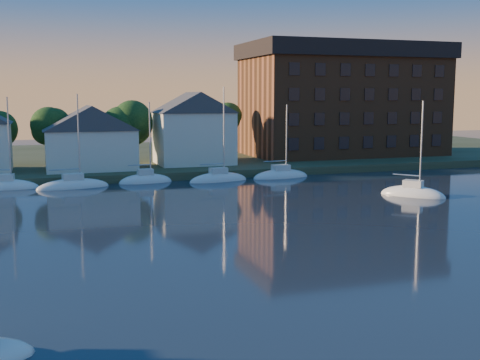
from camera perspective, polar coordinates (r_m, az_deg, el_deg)
name	(u,v)px	position (r m, az deg, el deg)	size (l,w,h in m)	color
ground	(358,342)	(26.50, 11.08, -14.86)	(260.00, 260.00, 0.00)	black
shoreline_land	(120,161)	(97.45, -11.27, 1.77)	(160.00, 50.00, 2.00)	#323C23
wooden_dock	(145,180)	(74.85, -8.98, 0.00)	(120.00, 3.00, 1.00)	brown
clubhouse_centre	(90,137)	(78.54, -14.01, 4.00)	(11.55, 8.40, 8.08)	white
clubhouse_east	(194,127)	(82.77, -4.41, 5.00)	(10.50, 8.40, 9.80)	white
condo_block	(343,99)	(97.75, 9.74, 7.58)	(31.00, 17.00, 17.40)	brown
tree_line	(145,118)	(85.39, -9.01, 5.80)	(93.40, 5.40, 8.90)	#372419
moored_fleet	(43,187)	(70.85, -18.17, -0.66)	(63.50, 2.40, 12.05)	white
drifting_sailboat_right	(413,195)	(64.53, 16.06, -1.39)	(6.06, 6.64, 10.87)	white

